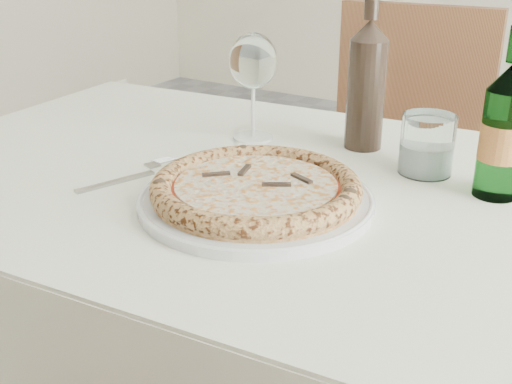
# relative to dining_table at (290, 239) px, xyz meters

# --- Properties ---
(dining_table) EXTENTS (1.40, 0.90, 0.76)m
(dining_table) POSITION_rel_dining_table_xyz_m (0.00, 0.00, 0.00)
(dining_table) COLOR brown
(dining_table) RESTS_ON floor
(chair_far) EXTENTS (0.44, 0.44, 0.93)m
(chair_far) POSITION_rel_dining_table_xyz_m (-0.08, 0.72, -0.13)
(chair_far) COLOR brown
(chair_far) RESTS_ON floor
(plate) EXTENTS (0.33, 0.33, 0.02)m
(plate) POSITION_rel_dining_table_xyz_m (0.00, -0.10, 0.11)
(plate) COLOR silver
(plate) RESTS_ON dining_table
(pizza) EXTENTS (0.29, 0.29, 0.03)m
(pizza) POSITION_rel_dining_table_xyz_m (-0.00, -0.10, 0.12)
(pizza) COLOR tan
(pizza) RESTS_ON plate
(fork) EXTENTS (0.05, 0.18, 0.00)m
(fork) POSITION_rel_dining_table_xyz_m (-0.22, -0.12, 0.10)
(fork) COLOR #949494
(fork) RESTS_ON dining_table
(wine_glass) EXTENTS (0.09, 0.09, 0.19)m
(wine_glass) POSITION_rel_dining_table_xyz_m (-0.16, 0.15, 0.23)
(wine_glass) COLOR white
(wine_glass) RESTS_ON dining_table
(tumbler) EXTENTS (0.08, 0.08, 0.09)m
(tumbler) POSITION_rel_dining_table_xyz_m (0.16, 0.15, 0.14)
(tumbler) COLOR white
(tumbler) RESTS_ON dining_table
(beer_bottle) EXTENTS (0.06, 0.06, 0.24)m
(beer_bottle) POSITION_rel_dining_table_xyz_m (0.27, 0.11, 0.19)
(beer_bottle) COLOR #468C4F
(beer_bottle) RESTS_ON dining_table
(wine_bottle) EXTENTS (0.06, 0.06, 0.27)m
(wine_bottle) POSITION_rel_dining_table_xyz_m (0.03, 0.21, 0.21)
(wine_bottle) COLOR black
(wine_bottle) RESTS_ON dining_table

